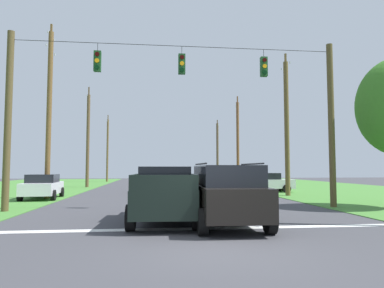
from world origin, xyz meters
The scene contains 18 objects.
ground_plane centered at (0.00, 0.00, 0.00)m, with size 120.00×120.00×0.00m, color #3D3D42.
shoulder_grass_right centered at (14.76, 15.00, 0.01)m, with size 16.00×80.00×0.03m, color #437E32.
stop_bar_stripe centered at (0.00, 2.90, 0.00)m, with size 12.84×0.45×0.01m, color white.
lane_dash_0 centered at (0.00, 8.90, 0.00)m, with size 0.15×2.50×0.01m, color white.
lane_dash_1 centered at (0.00, 16.63, 0.00)m, with size 0.15×2.50×0.01m, color white.
lane_dash_2 centered at (0.00, 22.55, 0.00)m, with size 0.15×2.50×0.01m, color white.
overhead_signal_span centered at (-0.23, 8.04, 4.42)m, with size 15.33×0.31×8.03m.
pickup_truck centered at (-0.97, 4.55, 0.97)m, with size 2.48×5.49×1.95m.
suv_black centered at (1.00, 3.33, 1.06)m, with size 2.26×4.83×2.05m.
distant_car_crossing_white centered at (-8.12, 14.47, 0.79)m, with size 2.30×4.43×1.52m.
distant_car_oncoming centered at (-0.80, 19.24, 0.79)m, with size 2.03×4.30×1.52m.
distant_car_far_parked centered at (7.49, 19.04, 0.79)m, with size 4.40×2.23×1.52m.
utility_pole_mid_right centered at (7.82, 15.19, 4.80)m, with size 0.33×1.68×9.94m.
utility_pole_far_right centered at (7.90, 29.59, 4.74)m, with size 0.31×1.80×9.85m.
utility_pole_near_left centered at (8.16, 43.18, 4.39)m, with size 0.34×1.56×9.08m.
utility_pole_far_left centered at (-7.91, 14.63, 5.55)m, with size 0.31×1.94×11.10m.
utility_pole_distant_right centered at (-7.85, 27.84, 4.80)m, with size 0.32×1.99×10.08m.
utility_pole_distant_left centered at (-7.73, 42.44, 4.57)m, with size 0.28×1.76×9.44m.
Camera 1 is at (-1.42, -8.20, 1.89)m, focal length 33.00 mm.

